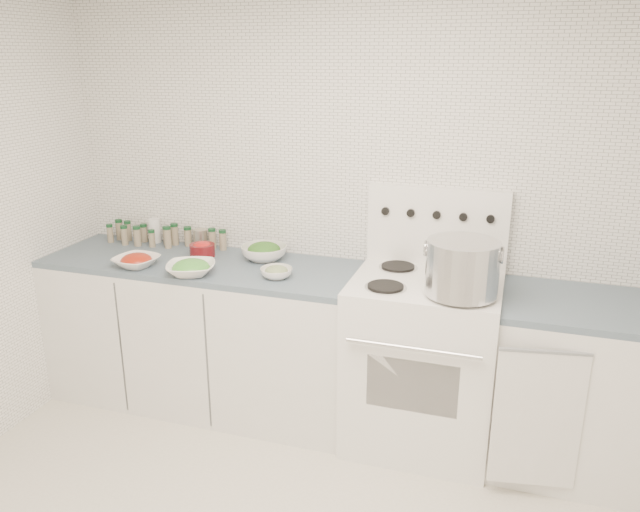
{
  "coord_description": "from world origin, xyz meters",
  "views": [
    {
      "loc": [
        0.88,
        -1.85,
        2.04
      ],
      "look_at": [
        -0.08,
        1.14,
        1.02
      ],
      "focal_mm": 35.0,
      "sensor_mm": 36.0,
      "label": 1
    }
  ],
  "objects_px": {
    "bowl_tomato": "(136,261)",
    "bowl_snowpea": "(191,268)",
    "stove": "(423,357)",
    "stock_pot": "(462,265)"
  },
  "relations": [
    {
      "from": "bowl_tomato",
      "to": "bowl_snowpea",
      "type": "distance_m",
      "value": 0.36
    },
    {
      "from": "bowl_tomato",
      "to": "stove",
      "type": "bearing_deg",
      "value": 6.7
    },
    {
      "from": "stock_pot",
      "to": "bowl_snowpea",
      "type": "bearing_deg",
      "value": -178.37
    },
    {
      "from": "stove",
      "to": "stock_pot",
      "type": "distance_m",
      "value": 0.64
    },
    {
      "from": "stove",
      "to": "stock_pot",
      "type": "bearing_deg",
      "value": -42.66
    },
    {
      "from": "stove",
      "to": "bowl_tomato",
      "type": "distance_m",
      "value": 1.67
    },
    {
      "from": "stove",
      "to": "bowl_snowpea",
      "type": "distance_m",
      "value": 1.34
    },
    {
      "from": "stock_pot",
      "to": "bowl_tomato",
      "type": "height_order",
      "value": "stock_pot"
    },
    {
      "from": "stove",
      "to": "stock_pot",
      "type": "relative_size",
      "value": 3.72
    },
    {
      "from": "stock_pot",
      "to": "bowl_tomato",
      "type": "bearing_deg",
      "value": -179.45
    }
  ]
}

